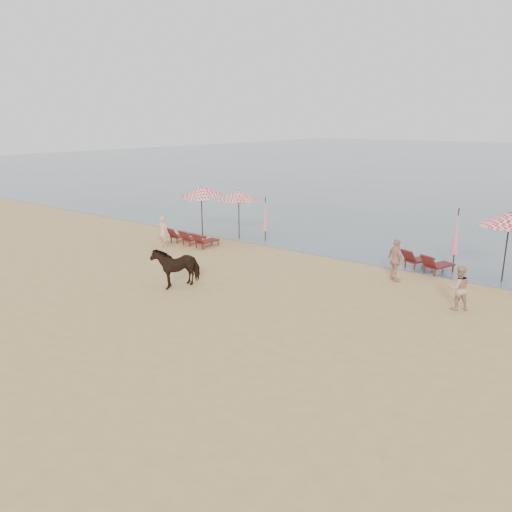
{
  "coord_description": "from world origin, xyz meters",
  "views": [
    {
      "loc": [
        10.91,
        -9.42,
        6.01
      ],
      "look_at": [
        0.0,
        5.0,
        1.1
      ],
      "focal_mm": 35.0,
      "sensor_mm": 36.0,
      "label": 1
    }
  ],
  "objects": [
    {
      "name": "beachgoer_right_a",
      "position": [
        6.88,
        6.86,
        0.75
      ],
      "size": [
        0.92,
        0.9,
        1.49
      ],
      "primitive_type": "imported",
      "rotation": [
        0.0,
        0.0,
        3.83
      ],
      "color": "tan",
      "rests_on": "ground"
    },
    {
      "name": "umbrella_open_left_a",
      "position": [
        -5.28,
        10.51,
        2.3
      ],
      "size": [
        2.25,
        2.25,
        2.56
      ],
      "rotation": [
        0.0,
        0.0,
        -0.43
      ],
      "color": "black",
      "rests_on": "ground"
    },
    {
      "name": "lounger_cluster_right",
      "position": [
        4.56,
        10.62,
        0.4
      ],
      "size": [
        2.05,
        2.01,
        0.58
      ],
      "rotation": [
        0.0,
        0.0,
        -0.36
      ],
      "color": "#5C1B15",
      "rests_on": "ground"
    },
    {
      "name": "umbrella_open_right",
      "position": [
        7.43,
        10.88,
        2.46
      ],
      "size": [
        2.24,
        2.24,
        2.74
      ],
      "rotation": [
        0.0,
        0.0,
        -0.08
      ],
      "color": "black",
      "rests_on": "ground"
    },
    {
      "name": "umbrella_open_left_b",
      "position": [
        -7.34,
        9.88,
        2.4
      ],
      "size": [
        2.17,
        2.21,
        2.77
      ],
      "rotation": [
        0.0,
        0.0,
        -0.4
      ],
      "color": "black",
      "rests_on": "ground"
    },
    {
      "name": "beachgoer_right_b",
      "position": [
        4.08,
        8.53,
        0.84
      ],
      "size": [
        1.04,
        0.91,
        1.68
      ],
      "primitive_type": "imported",
      "rotation": [
        0.0,
        0.0,
        2.51
      ],
      "color": "tan",
      "rests_on": "ground"
    },
    {
      "name": "umbrella_closed_left",
      "position": [
        -3.82,
        10.84,
        1.41
      ],
      "size": [
        0.28,
        0.28,
        2.29
      ],
      "rotation": [
        0.0,
        0.0,
        -0.32
      ],
      "color": "black",
      "rests_on": "ground"
    },
    {
      "name": "lounger_cluster_left",
      "position": [
        -6.33,
        7.99,
        0.37
      ],
      "size": [
        2.52,
        1.59,
        0.54
      ],
      "rotation": [
        0.0,
        0.0,
        -0.07
      ],
      "color": "#5C1B15",
      "rests_on": "ground"
    },
    {
      "name": "cow",
      "position": [
        -2.29,
        3.08,
        0.75
      ],
      "size": [
        1.24,
        1.93,
        1.51
      ],
      "primitive_type": "imported",
      "rotation": [
        0.0,
        0.0,
        -0.26
      ],
      "color": "black",
      "rests_on": "ground"
    },
    {
      "name": "umbrella_closed_right",
      "position": [
        5.38,
        11.65,
        1.59
      ],
      "size": [
        0.31,
        0.31,
        2.58
      ],
      "rotation": [
        0.0,
        0.0,
        -0.01
      ],
      "color": "black",
      "rests_on": "ground"
    },
    {
      "name": "ground",
      "position": [
        0.0,
        0.0,
        0.0
      ],
      "size": [
        120.0,
        120.0,
        0.0
      ],
      "primitive_type": "plane",
      "color": "tan",
      "rests_on": "ground"
    },
    {
      "name": "beachgoer_left",
      "position": [
        -7.07,
        6.82,
        0.77
      ],
      "size": [
        0.6,
        0.43,
        1.55
      ],
      "primitive_type": "imported",
      "rotation": [
        0.0,
        0.0,
        3.25
      ],
      "color": "#E3AA8E",
      "rests_on": "ground"
    }
  ]
}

